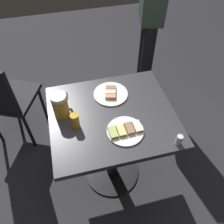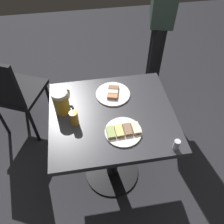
# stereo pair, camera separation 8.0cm
# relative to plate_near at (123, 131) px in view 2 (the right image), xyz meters

# --- Properties ---
(ground_plane) EXTENTS (6.00, 6.00, 0.00)m
(ground_plane) POSITION_rel_plate_near_xyz_m (-0.14, -0.04, -0.76)
(ground_plane) COLOR #28282D
(cafe_table) EXTENTS (0.67, 0.76, 0.75)m
(cafe_table) POSITION_rel_plate_near_xyz_m (-0.14, -0.04, -0.18)
(cafe_table) COLOR black
(cafe_table) RESTS_ON ground_plane
(plate_near) EXTENTS (0.21, 0.21, 0.03)m
(plate_near) POSITION_rel_plate_near_xyz_m (0.00, 0.00, 0.00)
(plate_near) COLOR white
(plate_near) RESTS_ON cafe_table
(plate_far) EXTENTS (0.22, 0.22, 0.03)m
(plate_far) POSITION_rel_plate_near_xyz_m (-0.31, -0.01, -0.00)
(plate_far) COLOR white
(plate_far) RESTS_ON cafe_table
(beer_mug) EXTENTS (0.14, 0.10, 0.16)m
(beer_mug) POSITION_rel_plate_near_xyz_m (-0.22, -0.33, 0.07)
(beer_mug) COLOR gold
(beer_mug) RESTS_ON cafe_table
(beer_glass_small) EXTENTS (0.05, 0.05, 0.10)m
(beer_glass_small) POSITION_rel_plate_near_xyz_m (-0.11, -0.27, 0.04)
(beer_glass_small) COLOR gold
(beer_glass_small) RESTS_ON cafe_table
(salt_shaker) EXTENTS (0.03, 0.03, 0.07)m
(salt_shaker) POSITION_rel_plate_near_xyz_m (0.15, 0.26, 0.02)
(salt_shaker) COLOR silver
(salt_shaker) RESTS_ON cafe_table
(cafe_chair) EXTENTS (0.50, 0.50, 0.87)m
(cafe_chair) POSITION_rel_plate_near_xyz_m (-0.72, -0.77, -0.26)
(cafe_chair) COLOR black
(cafe_chair) RESTS_ON ground_plane
(patron_standing) EXTENTS (0.36, 0.26, 1.61)m
(patron_standing) POSITION_rel_plate_near_xyz_m (-1.00, 0.51, 0.17)
(patron_standing) COLOR black
(patron_standing) RESTS_ON ground_plane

